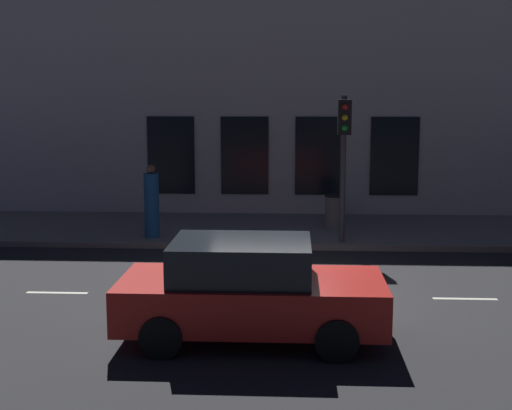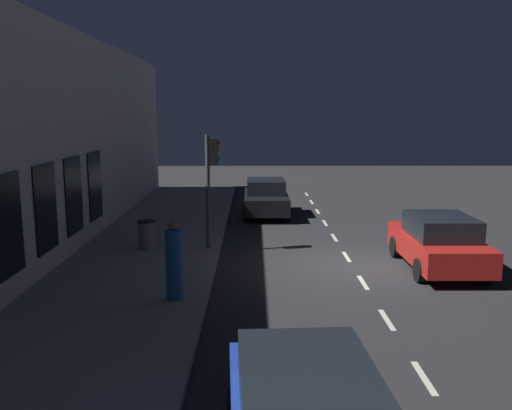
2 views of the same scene
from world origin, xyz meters
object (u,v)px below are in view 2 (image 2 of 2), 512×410
(pedestrian_0, at_px, (174,263))
(trash_bin, at_px, (147,234))
(traffic_light, at_px, (211,171))
(parked_car_1, at_px, (266,198))
(parked_car_2, at_px, (439,242))

(pedestrian_0, xyz_separation_m, trash_bin, (1.58, -4.77, -0.41))
(traffic_light, bearing_deg, pedestrian_0, 84.01)
(pedestrian_0, distance_m, trash_bin, 5.04)
(parked_car_1, bearing_deg, traffic_light, 72.67)
(pedestrian_0, bearing_deg, parked_car_1, -47.48)
(traffic_light, bearing_deg, parked_car_1, -106.68)
(trash_bin, bearing_deg, parked_car_1, -122.13)
(traffic_light, bearing_deg, trash_bin, 2.04)
(parked_car_2, relative_size, trash_bin, 4.49)
(parked_car_1, bearing_deg, parked_car_2, 119.82)
(traffic_light, relative_size, parked_car_1, 0.93)
(pedestrian_0, relative_size, trash_bin, 2.05)
(parked_car_1, distance_m, trash_bin, 7.45)
(parked_car_2, bearing_deg, pedestrian_0, -157.56)
(traffic_light, distance_m, trash_bin, 2.92)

